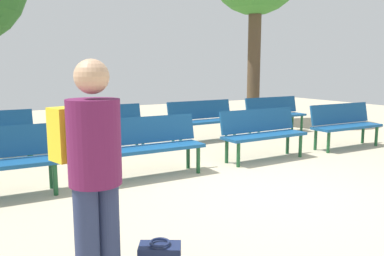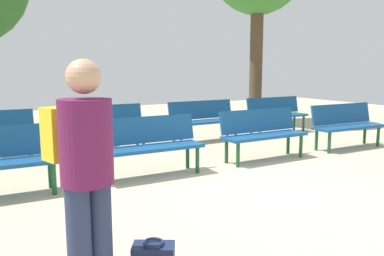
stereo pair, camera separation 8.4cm
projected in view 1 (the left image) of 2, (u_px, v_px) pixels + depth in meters
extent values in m
plane|color=#BCAD8E|center=(277.00, 193.00, 4.98)|extent=(24.00, 24.00, 0.00)
cylinder|color=#194C28|center=(55.00, 180.00, 4.89)|extent=(0.06, 0.06, 0.40)
cylinder|color=#194C28|center=(51.00, 174.00, 5.17)|extent=(0.06, 0.06, 0.40)
cube|color=navy|center=(151.00, 148.00, 5.68)|extent=(1.60, 0.44, 0.05)
cube|color=navy|center=(146.00, 130.00, 5.82)|extent=(1.60, 0.13, 0.40)
cylinder|color=#194C28|center=(109.00, 172.00, 5.24)|extent=(0.06, 0.06, 0.40)
cylinder|color=#194C28|center=(198.00, 160.00, 5.92)|extent=(0.06, 0.06, 0.40)
cylinder|color=#194C28|center=(102.00, 167.00, 5.51)|extent=(0.06, 0.06, 0.40)
cylinder|color=#194C28|center=(188.00, 156.00, 6.19)|extent=(0.06, 0.06, 0.40)
cube|color=navy|center=(265.00, 136.00, 6.74)|extent=(1.61, 0.48, 0.05)
cube|color=navy|center=(258.00, 120.00, 6.87)|extent=(1.60, 0.16, 0.40)
cylinder|color=#194C28|center=(238.00, 155.00, 6.28)|extent=(0.06, 0.06, 0.40)
cylinder|color=#194C28|center=(300.00, 146.00, 6.99)|extent=(0.06, 0.06, 0.40)
cylinder|color=#194C28|center=(227.00, 151.00, 6.55)|extent=(0.06, 0.06, 0.40)
cylinder|color=#194C28|center=(288.00, 143.00, 7.26)|extent=(0.06, 0.06, 0.40)
cube|color=navy|center=(347.00, 127.00, 7.76)|extent=(1.60, 0.45, 0.05)
cube|color=navy|center=(340.00, 114.00, 7.90)|extent=(1.60, 0.13, 0.40)
cylinder|color=#194C28|center=(328.00, 142.00, 7.32)|extent=(0.06, 0.06, 0.40)
cylinder|color=#194C28|center=(376.00, 136.00, 7.99)|extent=(0.06, 0.06, 0.40)
cylinder|color=#194C28|center=(316.00, 140.00, 7.60)|extent=(0.06, 0.06, 0.40)
cylinder|color=#194C28|center=(363.00, 134.00, 8.27)|extent=(0.06, 0.06, 0.40)
cylinder|color=#194C28|center=(31.00, 150.00, 6.61)|extent=(0.06, 0.06, 0.40)
cylinder|color=#194C28|center=(29.00, 147.00, 6.89)|extent=(0.06, 0.06, 0.40)
cube|color=navy|center=(106.00, 129.00, 7.45)|extent=(1.61, 0.47, 0.05)
cube|color=navy|center=(102.00, 115.00, 7.59)|extent=(1.60, 0.15, 0.40)
cylinder|color=#194C28|center=(71.00, 146.00, 7.00)|extent=(0.06, 0.06, 0.40)
cylinder|color=#194C28|center=(143.00, 139.00, 7.70)|extent=(0.06, 0.06, 0.40)
cylinder|color=#194C28|center=(67.00, 143.00, 7.28)|extent=(0.06, 0.06, 0.40)
cylinder|color=#194C28|center=(137.00, 136.00, 7.98)|extent=(0.06, 0.06, 0.40)
cube|color=navy|center=(205.00, 122.00, 8.48)|extent=(1.61, 0.49, 0.05)
cube|color=navy|center=(200.00, 110.00, 8.61)|extent=(1.60, 0.17, 0.40)
cylinder|color=#194C28|center=(180.00, 136.00, 8.02)|extent=(0.06, 0.06, 0.40)
cylinder|color=#194C28|center=(235.00, 130.00, 8.74)|extent=(0.06, 0.06, 0.40)
cylinder|color=#194C28|center=(173.00, 134.00, 8.29)|extent=(0.06, 0.06, 0.40)
cylinder|color=#194C28|center=(226.00, 128.00, 9.01)|extent=(0.06, 0.06, 0.40)
cube|color=navy|center=(277.00, 116.00, 9.54)|extent=(1.61, 0.48, 0.05)
cube|color=navy|center=(271.00, 105.00, 9.67)|extent=(1.60, 0.16, 0.40)
cylinder|color=#194C28|center=(259.00, 128.00, 9.08)|extent=(0.06, 0.06, 0.40)
cylinder|color=#194C28|center=(302.00, 124.00, 9.79)|extent=(0.06, 0.06, 0.40)
cylinder|color=#194C28|center=(250.00, 126.00, 9.35)|extent=(0.06, 0.06, 0.40)
cylinder|color=#194C28|center=(292.00, 122.00, 10.06)|extent=(0.06, 0.06, 0.40)
cylinder|color=#4C3A28|center=(254.00, 61.00, 11.04)|extent=(0.36, 0.36, 3.57)
cylinder|color=navy|center=(108.00, 242.00, 2.64)|extent=(0.16, 0.16, 0.85)
cylinder|color=navy|center=(88.00, 250.00, 2.53)|extent=(0.16, 0.16, 0.85)
cylinder|color=#601947|center=(94.00, 142.00, 2.48)|extent=(0.43, 0.43, 0.55)
sphere|color=tan|center=(92.00, 76.00, 2.41)|extent=(0.22, 0.22, 0.22)
cube|color=yellow|center=(73.00, 133.00, 2.65)|extent=(0.32, 0.25, 0.36)
torus|color=#192347|center=(160.00, 242.00, 2.96)|extent=(0.16, 0.16, 0.02)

